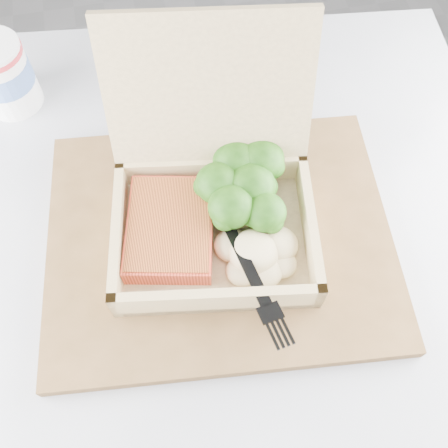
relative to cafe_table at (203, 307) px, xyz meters
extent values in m
plane|color=gray|center=(0.33, 0.43, -0.54)|extent=(4.00, 4.00, 0.00)
cylinder|color=black|center=(0.00, 0.00, -0.52)|extent=(0.43, 0.43, 0.02)
cylinder|color=black|center=(0.00, 0.00, -0.19)|extent=(0.08, 0.08, 0.69)
cube|color=#AAADB4|center=(0.00, 0.00, 0.17)|extent=(0.87, 0.87, 0.03)
cube|color=brown|center=(0.03, 0.01, 0.19)|extent=(0.42, 0.35, 0.02)
cube|color=tan|center=(0.02, 0.00, 0.21)|extent=(0.24, 0.20, 0.01)
cube|color=tan|center=(-0.08, 0.02, 0.23)|extent=(0.04, 0.17, 0.04)
cube|color=tan|center=(0.13, -0.01, 0.23)|extent=(0.04, 0.17, 0.04)
cube|color=tan|center=(0.01, -0.07, 0.23)|extent=(0.22, 0.05, 0.04)
cube|color=tan|center=(0.04, 0.08, 0.23)|extent=(0.22, 0.05, 0.04)
cube|color=tan|center=(0.04, 0.11, 0.32)|extent=(0.23, 0.10, 0.16)
cube|color=#E14A2C|center=(-0.02, 0.02, 0.23)|extent=(0.12, 0.14, 0.03)
ellipsoid|color=beige|center=(0.06, -0.03, 0.23)|extent=(0.09, 0.08, 0.03)
cube|color=black|center=(0.04, 0.01, 0.24)|extent=(0.03, 0.11, 0.02)
cube|color=black|center=(0.05, -0.07, 0.24)|extent=(0.03, 0.05, 0.01)
cylinder|color=white|center=(-0.20, 0.28, 0.23)|extent=(0.07, 0.07, 0.10)
cylinder|color=#4C6EB3|center=(-0.20, 0.28, 0.24)|extent=(0.08, 0.08, 0.03)
cube|color=silver|center=(0.09, 0.20, 0.19)|extent=(0.09, 0.14, 0.00)
camera|label=1|loc=(-0.02, -0.24, 0.71)|focal=40.00mm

